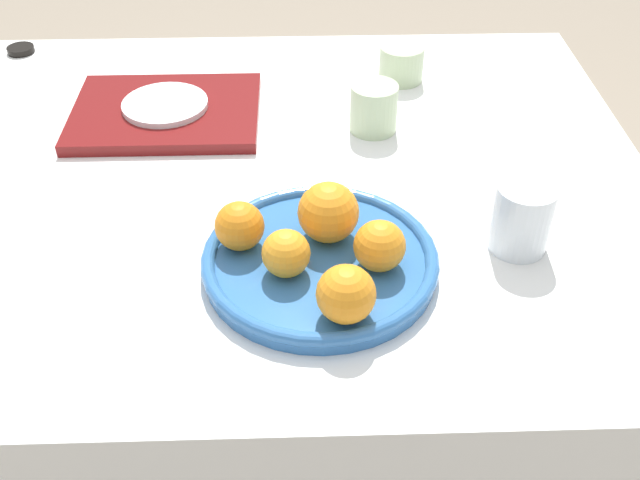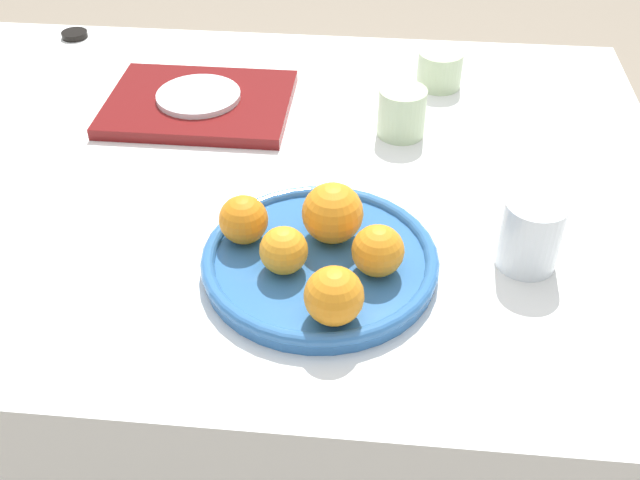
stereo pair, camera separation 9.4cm
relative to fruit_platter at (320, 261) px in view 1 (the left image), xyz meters
The scene contains 14 objects.
ground_plane 0.83m from the fruit_platter, 117.15° to the left, with size 12.00×12.00×0.00m, color gray.
table 0.48m from the fruit_platter, 117.15° to the left, with size 1.27×0.98×0.77m.
fruit_platter is the anchor object (origin of this frame).
orange_0 0.06m from the fruit_platter, 74.25° to the left, with size 0.08×0.08×0.08m.
orange_1 0.06m from the fruit_platter, 148.69° to the right, with size 0.06×0.06×0.06m.
orange_2 0.12m from the fruit_platter, 75.95° to the right, with size 0.07×0.07×0.07m.
orange_3 0.08m from the fruit_platter, 13.80° to the right, with size 0.07×0.07×0.07m.
orange_4 0.11m from the fruit_platter, 164.62° to the left, with size 0.06×0.06×0.06m.
water_glass 0.27m from the fruit_platter, ahead, with size 0.08×0.08×0.10m.
serving_tray 0.47m from the fruit_platter, 121.96° to the left, with size 0.31×0.24×0.02m.
side_plate 0.47m from the fruit_platter, 121.96° to the left, with size 0.14×0.14×0.01m.
cup_0 0.55m from the fruit_platter, 72.56° to the left, with size 0.08×0.08×0.06m.
cup_1 0.37m from the fruit_platter, 74.22° to the left, with size 0.08×0.08×0.08m.
soy_dish 0.87m from the fruit_platter, 130.60° to the left, with size 0.05×0.05×0.01m.
Camera 1 is at (0.10, -0.96, 1.42)m, focal length 42.00 mm.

